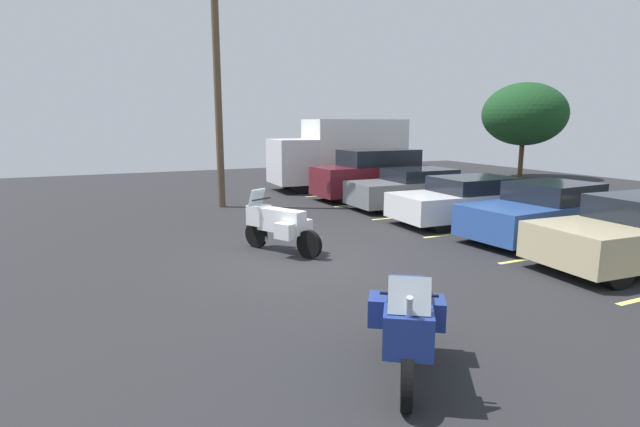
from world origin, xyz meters
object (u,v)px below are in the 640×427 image
object	(u,v)px
utility_pole	(217,71)
car_champagne	(635,234)
motorcycle_touring	(278,224)
box_truck	(342,153)
car_maroon	(372,174)
car_blue	(544,213)
motorcycle_second	(407,321)
car_white	(470,200)
car_grey	(414,189)

from	to	relation	value
utility_pole	car_champagne	bearing A→B (deg)	28.69
motorcycle_touring	box_truck	xyz separation A→B (m)	(-9.46, 6.56, 0.96)
car_maroon	car_blue	world-z (taller)	car_maroon
utility_pole	motorcycle_second	bearing A→B (deg)	-3.83
motorcycle_second	car_maroon	xyz separation A→B (m)	(-12.22, 6.81, 0.29)
car_champagne	utility_pole	bearing A→B (deg)	-151.31
car_white	car_champagne	distance (m)	5.14
car_grey	car_white	distance (m)	2.88
car_white	motorcycle_touring	bearing A→B (deg)	-82.59
car_grey	motorcycle_touring	bearing A→B (deg)	-60.21
car_blue	car_maroon	bearing A→B (deg)	-176.52
car_white	car_champagne	size ratio (longest dim) A/B	1.11
car_maroon	box_truck	distance (m)	3.34
car_white	box_truck	distance (m)	8.67
car_maroon	car_champagne	bearing A→B (deg)	0.58
motorcycle_second	motorcycle_touring	bearing A→B (deg)	174.62
car_maroon	car_grey	xyz separation A→B (m)	(2.48, 0.26, -0.29)
car_white	car_blue	bearing A→B (deg)	5.12
motorcycle_second	car_maroon	distance (m)	13.99
motorcycle_touring	box_truck	world-z (taller)	box_truck
car_maroon	motorcycle_second	bearing A→B (deg)	-29.15
car_grey	car_maroon	bearing A→B (deg)	-173.95
car_grey	car_white	world-z (taller)	same
car_blue	utility_pole	size ratio (longest dim) A/B	0.50
car_maroon	car_champagne	size ratio (longest dim) A/B	1.05
car_blue	motorcycle_second	bearing A→B (deg)	-59.36
motorcycle_touring	car_grey	bearing A→B (deg)	119.79
car_white	car_grey	bearing A→B (deg)	179.82
car_grey	car_champagne	world-z (taller)	car_champagne
motorcycle_second	car_blue	size ratio (longest dim) A/B	0.43
motorcycle_second	car_maroon	world-z (taller)	car_maroon
motorcycle_touring	car_grey	distance (m)	7.50
car_maroon	motorcycle_touring	bearing A→B (deg)	-45.18
car_champagne	motorcycle_touring	bearing A→B (deg)	-124.07
car_blue	car_white	bearing A→B (deg)	-174.88
car_champagne	car_blue	bearing A→B (deg)	171.86
motorcycle_second	utility_pole	size ratio (longest dim) A/B	0.21
car_maroon	car_blue	bearing A→B (deg)	3.48
car_maroon	box_truck	world-z (taller)	box_truck
car_white	utility_pole	xyz separation A→B (m)	(-5.94, -6.21, 4.09)
car_maroon	box_truck	size ratio (longest dim) A/B	0.74
car_grey	car_white	xyz separation A→B (m)	(2.88, -0.01, 0.00)
car_grey	utility_pole	bearing A→B (deg)	-116.18
car_maroon	box_truck	xyz separation A→B (m)	(-3.26, 0.31, 0.65)
motorcycle_touring	box_truck	bearing A→B (deg)	145.28
car_blue	utility_pole	distance (m)	11.39
motorcycle_second	car_champagne	xyz separation A→B (m)	(-1.71, 6.92, 0.03)
car_maroon	utility_pole	xyz separation A→B (m)	(-0.58, -5.96, 3.80)
motorcycle_second	car_grey	bearing A→B (deg)	143.99
car_grey	box_truck	size ratio (longest dim) A/B	0.75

